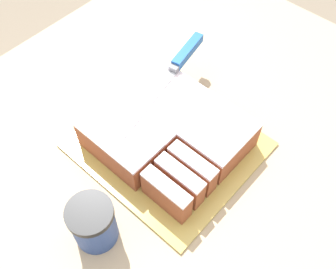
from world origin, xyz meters
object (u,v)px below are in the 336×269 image
object	(u,v)px
cake_board	(168,145)
coffee_cup	(93,223)
knife	(180,60)
cake	(168,132)

from	to	relation	value
cake_board	coffee_cup	size ratio (longest dim) A/B	3.48
knife	coffee_cup	size ratio (longest dim) A/B	3.26
coffee_cup	cake	bearing A→B (deg)	9.35
cake	coffee_cup	world-z (taller)	coffee_cup
cake_board	cake	bearing A→B (deg)	48.94
cake	cake_board	bearing A→B (deg)	-131.06
cake	coffee_cup	xyz separation A→B (m)	(-0.25, -0.04, 0.01)
cake_board	cake	size ratio (longest dim) A/B	1.24
cake_board	knife	xyz separation A→B (m)	(0.15, 0.10, 0.09)
knife	coffee_cup	world-z (taller)	coffee_cup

